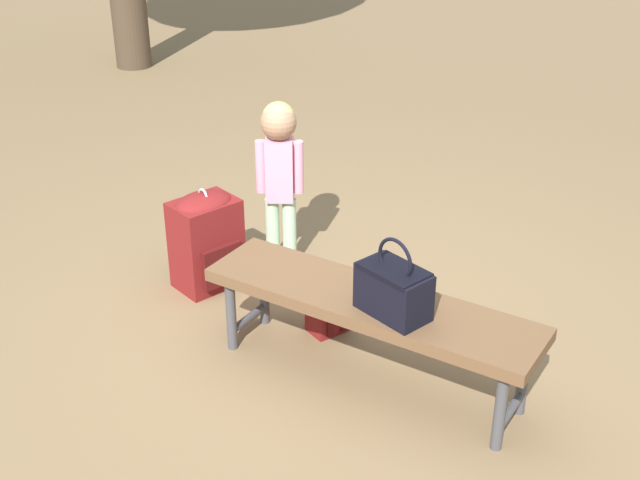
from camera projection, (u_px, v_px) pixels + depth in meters
ground_plane at (334, 338)px, 4.28m from camera, size 40.00×40.00×0.00m
park_bench at (370, 308)px, 3.81m from camera, size 1.65×0.85×0.45m
handbag at (394, 289)px, 3.60m from camera, size 0.32×0.18×0.37m
child_standing at (279, 159)px, 4.68m from camera, size 0.20×0.22×1.00m
backpack_large at (206, 238)px, 4.64m from camera, size 0.32×0.35×0.59m
backpack_small at (328, 303)px, 4.28m from camera, size 0.19×0.21×0.33m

